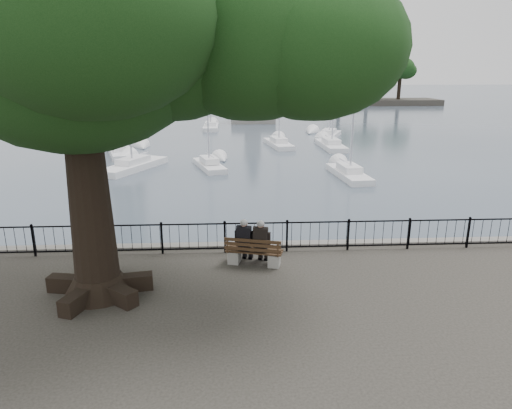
{
  "coord_description": "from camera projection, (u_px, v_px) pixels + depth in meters",
  "views": [
    {
      "loc": [
        -0.71,
        -11.23,
        5.67
      ],
      "look_at": [
        0.0,
        2.5,
        1.6
      ],
      "focal_mm": 32.0,
      "sensor_mm": 36.0,
      "label": 1
    }
  ],
  "objects": [
    {
      "name": "sailboat_f",
      "position": [
        279.0,
        143.0,
        41.27
      ],
      "size": [
        2.42,
        5.71,
        11.65
      ],
      "color": "white",
      "rests_on": "ground"
    },
    {
      "name": "lighthouse",
      "position": [
        114.0,
        23.0,
        67.36
      ],
      "size": [
        10.37,
        10.37,
        31.62
      ],
      "color": "slate",
      "rests_on": "ground"
    },
    {
      "name": "person_right",
      "position": [
        261.0,
        244.0,
        13.69
      ],
      "size": [
        0.53,
        0.77,
        1.43
      ],
      "color": "black",
      "rests_on": "ground"
    },
    {
      "name": "tree",
      "position": [
        115.0,
        26.0,
        10.36
      ],
      "size": [
        12.34,
        8.62,
        10.08
      ],
      "color": "black",
      "rests_on": "ground"
    },
    {
      "name": "sailboat_d",
      "position": [
        331.0,
        145.0,
        40.4
      ],
      "size": [
        1.86,
        5.94,
        10.49
      ],
      "color": "white",
      "rests_on": "ground"
    },
    {
      "name": "sailboat_a",
      "position": [
        133.0,
        165.0,
        31.69
      ],
      "size": [
        4.07,
        6.21,
        11.25
      ],
      "color": "white",
      "rests_on": "ground"
    },
    {
      "name": "sailboat_h",
      "position": [
        211.0,
        125.0,
        53.41
      ],
      "size": [
        1.7,
        6.01,
        14.38
      ],
      "color": "white",
      "rests_on": "ground"
    },
    {
      "name": "far_shore",
      "position": [
        366.0,
        84.0,
        88.9
      ],
      "size": [
        30.0,
        8.6,
        9.18
      ],
      "color": "#2A2721",
      "rests_on": "ground"
    },
    {
      "name": "sailboat_b",
      "position": [
        209.0,
        164.0,
        32.06
      ],
      "size": [
        2.66,
        4.95,
        10.67
      ],
      "color": "white",
      "rests_on": "ground"
    },
    {
      "name": "sailboat_g",
      "position": [
        329.0,
        135.0,
        46.59
      ],
      "size": [
        3.7,
        5.97,
        10.59
      ],
      "color": "white",
      "rests_on": "ground"
    },
    {
      "name": "railing",
      "position": [
        256.0,
        236.0,
        14.63
      ],
      "size": [
        22.06,
        0.06,
        1.0
      ],
      "color": "black",
      "rests_on": "ground"
    },
    {
      "name": "sailboat_c",
      "position": [
        349.0,
        173.0,
        29.4
      ],
      "size": [
        1.96,
        5.43,
        9.89
      ],
      "color": "white",
      "rests_on": "ground"
    },
    {
      "name": "sailboat_e",
      "position": [
        121.0,
        150.0,
        36.98
      ],
      "size": [
        3.41,
        6.18,
        13.83
      ],
      "color": "white",
      "rests_on": "ground"
    },
    {
      "name": "bench",
      "position": [
        254.0,
        255.0,
        13.73
      ],
      "size": [
        1.79,
        0.94,
        0.9
      ],
      "color": "gray",
      "rests_on": "ground"
    },
    {
      "name": "person_left",
      "position": [
        245.0,
        242.0,
        13.79
      ],
      "size": [
        0.53,
        0.77,
        1.43
      ],
      "color": "black",
      "rests_on": "ground"
    },
    {
      "name": "lion_monument",
      "position": [
        252.0,
        106.0,
        60.0
      ],
      "size": [
        5.68,
        5.68,
        8.45
      ],
      "color": "slate",
      "rests_on": "ground"
    },
    {
      "name": "harbor",
      "position": [
        255.0,
        260.0,
        15.41
      ],
      "size": [
        260.0,
        260.0,
        1.2
      ],
      "color": "slate",
      "rests_on": "ground"
    }
  ]
}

